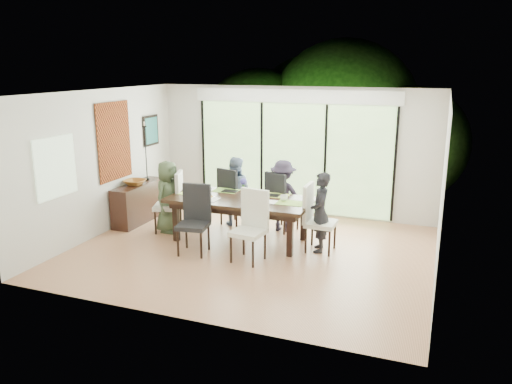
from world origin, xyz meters
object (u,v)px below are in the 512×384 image
(chair_far_right, at_px, (283,201))
(laptop, at_px, (195,194))
(person_left_end, at_px, (168,197))
(cup_c, at_px, (284,198))
(sideboard, at_px, (139,202))
(vase, at_px, (243,194))
(chair_near_right, at_px, (248,227))
(cup_b, at_px, (246,197))
(chair_far_left, at_px, (235,196))
(person_far_left, at_px, (235,191))
(chair_right_end, at_px, (321,218))
(person_far_right, at_px, (283,196))
(cup_a, at_px, (208,190))
(person_right_end, at_px, (320,212))
(chair_left_end, at_px, (167,202))
(table_top, at_px, (240,200))
(chair_near_left, at_px, (193,220))
(bowl, at_px, (135,182))

(chair_far_right, distance_m, laptop, 1.71)
(person_left_end, distance_m, cup_c, 2.29)
(chair_far_right, height_order, sideboard, chair_far_right)
(vase, xyz_separation_m, sideboard, (-2.42, 0.29, -0.47))
(chair_near_right, relative_size, cup_b, 11.00)
(chair_near_right, distance_m, cup_c, 1.05)
(vase, bearing_deg, chair_far_left, 122.01)
(chair_far_right, relative_size, person_far_left, 0.85)
(chair_right_end, relative_size, person_far_right, 0.85)
(laptop, bearing_deg, cup_a, 30.02)
(chair_far_right, bearing_deg, person_far_right, 112.64)
(person_right_end, bearing_deg, chair_left_end, -104.11)
(chair_far_left, bearing_deg, person_far_left, 108.53)
(person_far_right, height_order, sideboard, person_far_right)
(chair_far_right, relative_size, person_left_end, 0.85)
(person_left_end, height_order, person_far_left, same)
(chair_left_end, bearing_deg, cup_a, 81.83)
(person_left_end, xyz_separation_m, cup_b, (1.63, -0.10, 0.16))
(person_left_end, relative_size, cup_c, 10.40)
(chair_left_end, bearing_deg, chair_right_end, 71.21)
(person_far_left, xyz_separation_m, cup_b, (0.60, -0.93, 0.16))
(cup_a, distance_m, sideboard, 1.75)
(chair_right_end, xyz_separation_m, cup_c, (-0.70, 0.10, 0.27))
(chair_near_right, xyz_separation_m, sideboard, (-2.87, 1.21, -0.19))
(table_top, relative_size, chair_far_right, 2.18)
(person_far_right, xyz_separation_m, vase, (-0.50, -0.78, 0.18))
(chair_far_left, distance_m, cup_b, 1.15)
(table_top, relative_size, chair_right_end, 2.18)
(cup_c, bearing_deg, laptop, -173.09)
(cup_a, bearing_deg, chair_near_left, -78.91)
(person_far_left, bearing_deg, person_far_right, 173.29)
(chair_right_end, height_order, laptop, chair_right_end)
(chair_right_end, distance_m, chair_far_left, 2.13)
(person_right_end, height_order, cup_a, person_right_end)
(chair_right_end, bearing_deg, cup_b, 95.24)
(person_far_right, bearing_deg, chair_left_end, 19.02)
(laptop, height_order, bowl, bowl)
(person_far_left, bearing_deg, vase, 115.95)
(bowl, bearing_deg, chair_far_left, 17.69)
(chair_far_right, height_order, chair_near_left, same)
(person_far_left, xyz_separation_m, sideboard, (-1.92, -0.49, -0.30))
(chair_near_left, bearing_deg, bowl, 141.40)
(chair_near_right, xyz_separation_m, cup_a, (-1.20, 1.02, 0.27))
(person_far_left, distance_m, vase, 0.94)
(cup_a, xyz_separation_m, sideboard, (-1.67, 0.19, -0.46))
(cup_a, relative_size, cup_c, 1.00)
(person_right_end, xyz_separation_m, cup_b, (-1.33, -0.10, 0.16))
(person_left_end, height_order, cup_c, person_left_end)
(laptop, xyz_separation_m, cup_c, (1.65, 0.20, 0.04))
(chair_left_end, distance_m, chair_near_right, 2.18)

